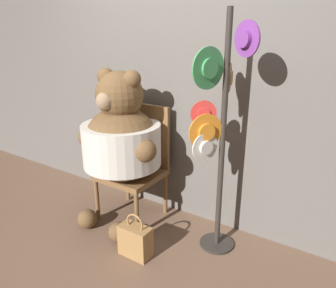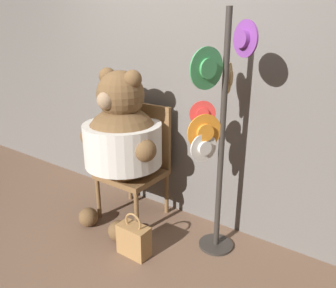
{
  "view_description": "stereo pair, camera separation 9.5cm",
  "coord_description": "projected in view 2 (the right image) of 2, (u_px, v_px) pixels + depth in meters",
  "views": [
    {
      "loc": [
        1.47,
        -1.71,
        1.7
      ],
      "look_at": [
        0.1,
        0.38,
        0.82
      ],
      "focal_mm": 35.0,
      "sensor_mm": 36.0,
      "label": 1
    },
    {
      "loc": [
        1.54,
        -1.66,
        1.7
      ],
      "look_at": [
        0.1,
        0.38,
        0.82
      ],
      "focal_mm": 35.0,
      "sensor_mm": 36.0,
      "label": 2
    }
  ],
  "objects": [
    {
      "name": "ground_plane",
      "position": [
        131.0,
        248.0,
        2.68
      ],
      "size": [
        14.0,
        14.0,
        0.0
      ],
      "primitive_type": "plane",
      "color": "brown"
    },
    {
      "name": "wall_back",
      "position": [
        185.0,
        90.0,
        2.89
      ],
      "size": [
        8.0,
        0.1,
        2.38
      ],
      "color": "#66605B",
      "rests_on": "ground_plane"
    },
    {
      "name": "chair",
      "position": [
        139.0,
        159.0,
        3.06
      ],
      "size": [
        0.53,
        0.5,
        1.05
      ],
      "color": "brown",
      "rests_on": "ground_plane"
    },
    {
      "name": "teddy_bear",
      "position": [
        122.0,
        139.0,
        2.86
      ],
      "size": [
        0.83,
        0.73,
        1.39
      ],
      "color": "brown",
      "rests_on": "ground_plane"
    },
    {
      "name": "hat_display_rack",
      "position": [
        217.0,
        128.0,
        2.34
      ],
      "size": [
        0.46,
        0.53,
        1.84
      ],
      "color": "#332D28",
      "rests_on": "ground_plane"
    },
    {
      "name": "handbag_on_ground",
      "position": [
        134.0,
        240.0,
        2.57
      ],
      "size": [
        0.26,
        0.13,
        0.37
      ],
      "color": "#A87A47",
      "rests_on": "ground_plane"
    }
  ]
}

